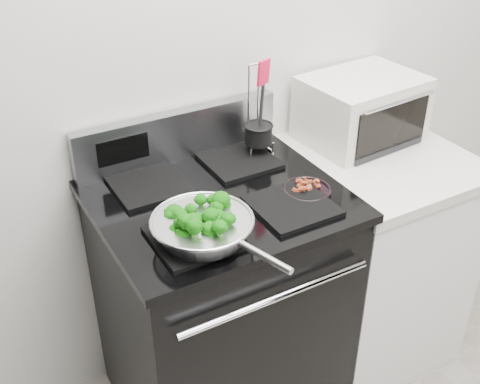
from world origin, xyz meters
TOP-DOWN VIEW (x-y plane):
  - back_wall at (0.00, 1.75)m, footprint 4.00×0.02m
  - gas_range at (-0.30, 1.41)m, footprint 0.79×0.69m
  - counter at (0.39, 1.41)m, footprint 0.62×0.68m
  - skillet at (-0.45, 1.22)m, footprint 0.30×0.47m
  - broccoli_pile at (-0.45, 1.22)m, footprint 0.24×0.24m
  - bacon_plate at (-0.04, 1.29)m, footprint 0.16×0.16m
  - utensil_holder at (-0.04, 1.59)m, footprint 0.12×0.12m
  - toaster_oven at (0.40, 1.57)m, footprint 0.46×0.36m

SIDE VIEW (x-z plane):
  - counter at x=0.39m, z-range 0.00..0.92m
  - gas_range at x=-0.30m, z-range -0.08..1.05m
  - bacon_plate at x=-0.04m, z-range 0.95..0.99m
  - skillet at x=-0.45m, z-range 0.97..1.03m
  - utensil_holder at x=-0.04m, z-range 0.83..1.19m
  - broccoli_pile at x=-0.45m, z-range 0.98..1.06m
  - toaster_oven at x=0.40m, z-range 0.92..1.17m
  - back_wall at x=0.00m, z-range 0.00..2.70m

